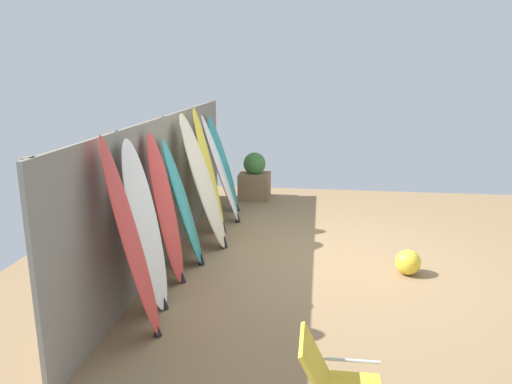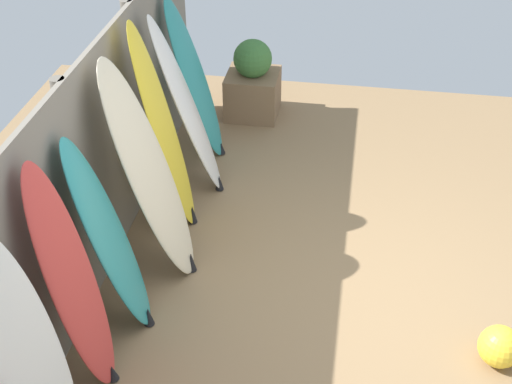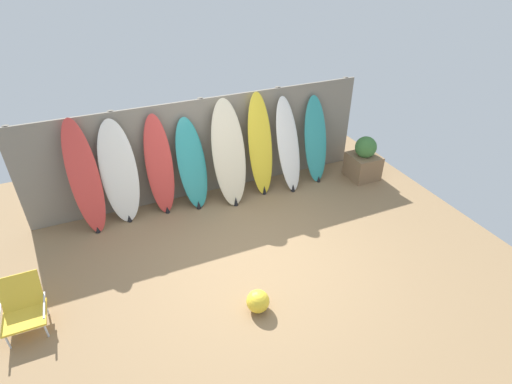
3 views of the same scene
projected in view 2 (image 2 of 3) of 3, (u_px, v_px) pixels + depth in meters
The scene contains 11 objects.
ground at pixel (354, 316), 5.34m from camera, with size 7.68×7.68×0.00m, color #8E704C.
fence_back at pixel (81, 193), 5.08m from camera, with size 6.08×0.11×1.80m.
surfboard_white_1 at pixel (29, 363), 3.85m from camera, with size 0.59×0.40×1.74m.
surfboard_red_2 at pixel (73, 284), 4.38m from camera, with size 0.48×0.42×1.72m.
surfboard_teal_3 at pixel (110, 239), 4.84m from camera, with size 0.54×0.55×1.58m.
surfboard_cream_4 at pixel (150, 175), 5.27m from camera, with size 0.62×0.68×1.82m.
surfboard_yellow_5 at pixel (164, 132), 5.78m from camera, with size 0.45×0.48×1.85m.
surfboard_white_6 at pixel (187, 108), 6.24m from camera, with size 0.48×0.67×1.70m.
surfboard_teal_7 at pixel (195, 81), 6.79m from camera, with size 0.51×0.61×1.61m.
planter_box at pixel (253, 83), 7.69m from camera, with size 0.55×0.56×0.86m.
beach_ball at pixel (500, 346), 4.89m from camera, with size 0.30×0.30×0.30m, color yellow.
Camera 2 is at (-3.90, 0.11, 3.83)m, focal length 50.00 mm.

